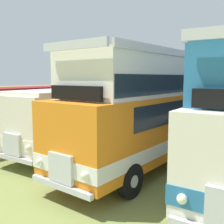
# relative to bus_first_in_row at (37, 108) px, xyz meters

# --- Properties ---
(bus_first_in_row) EXTENTS (2.95, 11.58, 2.99)m
(bus_first_in_row) POSITION_rel_bus_first_in_row_xyz_m (0.00, 0.00, 0.00)
(bus_first_in_row) COLOR maroon
(bus_first_in_row) RESTS_ON ground
(bus_second_in_row) EXTENTS (2.99, 10.38, 2.99)m
(bus_second_in_row) POSITION_rel_bus_first_in_row_xyz_m (3.81, 0.71, -0.01)
(bus_second_in_row) COLOR silver
(bus_second_in_row) RESTS_ON ground
(bus_third_in_row) EXTENTS (2.99, 11.59, 4.52)m
(bus_third_in_row) POSITION_rel_bus_first_in_row_xyz_m (7.62, 0.59, 0.61)
(bus_third_in_row) COLOR orange
(bus_third_in_row) RESTS_ON ground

